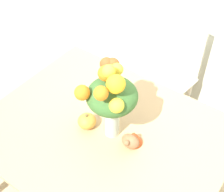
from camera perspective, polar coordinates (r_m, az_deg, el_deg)
name	(u,v)px	position (r m, az deg, el deg)	size (l,w,h in m)	color
ground_plane	(106,189)	(2.57, -1.18, -16.69)	(12.00, 12.00, 0.00)	tan
dining_table	(104,138)	(2.02, -1.45, -7.68)	(1.49, 1.19, 0.72)	tan
flower_vase	(111,95)	(1.72, -0.18, 0.20)	(0.31, 0.36, 0.53)	#B2CCBC
pumpkin	(87,121)	(1.96, -4.61, -4.58)	(0.12, 0.12, 0.11)	gold
turkey_figurine	(132,139)	(1.87, 3.73, -7.81)	(0.11, 0.15, 0.09)	#936642
dining_chair_near_window	(170,73)	(2.74, 10.56, 4.18)	(0.47, 0.47, 0.99)	silver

